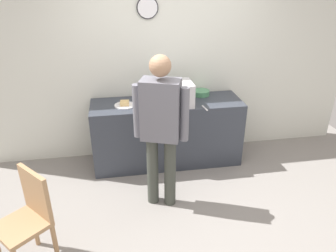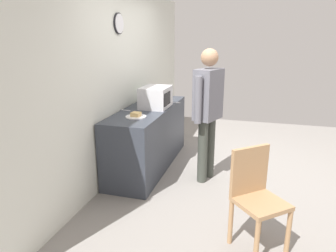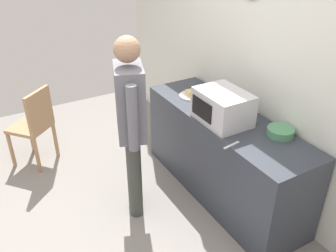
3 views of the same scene
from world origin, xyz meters
TOP-DOWN VIEW (x-y plane):
  - ground_plane at (0.00, 0.00)m, footprint 6.00×6.00m
  - back_wall at (-0.00, 1.60)m, footprint 5.40×0.13m
  - kitchen_counter at (-0.04, 1.22)m, footprint 2.01×0.62m
  - microwave at (0.02, 1.12)m, footprint 0.50×0.39m
  - sandwich_plate at (-0.59, 1.19)m, footprint 0.27×0.27m
  - salad_bowl at (0.48, 1.41)m, footprint 0.23×0.23m
  - fork_utensil at (0.40, 0.94)m, footprint 0.04×0.17m
  - spoon_utensil at (-0.28, 1.48)m, footprint 0.05×0.17m
  - person_standing at (-0.25, 0.32)m, footprint 0.56×0.36m
  - wooden_chair at (-1.52, -0.33)m, footprint 0.56×0.56m

SIDE VIEW (x-z plane):
  - ground_plane at x=0.00m, z-range 0.00..0.00m
  - kitchen_counter at x=-0.04m, z-range 0.00..0.90m
  - wooden_chair at x=-1.52m, z-range 0.05..0.99m
  - fork_utensil at x=0.40m, z-range 0.90..0.91m
  - spoon_utensil at x=-0.28m, z-range 0.90..0.91m
  - sandwich_plate at x=-0.59m, z-range 0.88..0.95m
  - salad_bowl at x=0.48m, z-range 0.90..0.97m
  - person_standing at x=-0.25m, z-range 0.15..1.90m
  - microwave at x=0.02m, z-range 0.90..1.20m
  - back_wall at x=0.00m, z-range 0.00..2.60m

